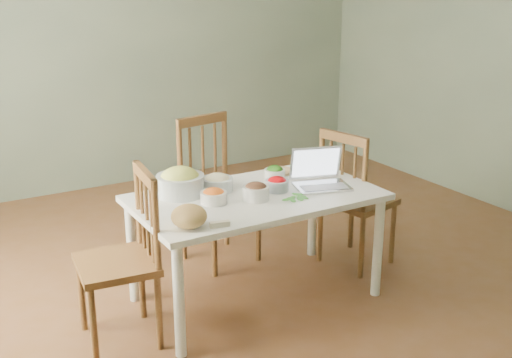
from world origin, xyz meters
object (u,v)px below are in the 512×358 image
chair_left (116,260)px  bowl_squash (180,182)px  dining_table (256,247)px  chair_right (358,197)px  laptop (323,170)px  bread_boule (189,216)px  chair_far (220,192)px

chair_left → bowl_squash: bearing=123.8°
dining_table → chair_right: chair_right is taller
dining_table → bowl_squash: (-0.40, 0.23, 0.43)m
chair_right → laptop: chair_right is taller
dining_table → bread_boule: bread_boule is taller
dining_table → bread_boule: 0.75m
bowl_squash → laptop: bearing=-21.6°
chair_far → bread_boule: size_ratio=5.35×
chair_left → bread_boule: bearing=61.7°
chair_right → bowl_squash: (-1.28, 0.13, 0.29)m
dining_table → chair_right: (0.88, 0.10, 0.14)m
bread_boule → bowl_squash: bearing=71.0°
chair_left → bread_boule: chair_left is taller
chair_far → chair_right: chair_far is taller
dining_table → bowl_squash: bowl_squash is taller
chair_right → laptop: 0.59m
dining_table → chair_right: bearing=6.3°
chair_far → chair_left: (-0.98, -0.65, -0.02)m
bread_boule → laptop: laptop is taller
chair_far → chair_left: 1.17m
chair_right → bowl_squash: 1.32m
laptop → chair_right: bearing=39.8°
dining_table → laptop: 0.64m
dining_table → chair_left: 0.92m
dining_table → laptop: (0.43, -0.10, 0.46)m
bread_boule → dining_table: bearing=25.3°
chair_far → chair_right: (0.81, -0.52, -0.03)m
bowl_squash → laptop: laptop is taller
chair_far → bread_boule: 1.12m
laptop → chair_left: bearing=-166.0°
chair_left → chair_right: (1.79, 0.13, -0.00)m
laptop → bread_boule: bearing=-153.5°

